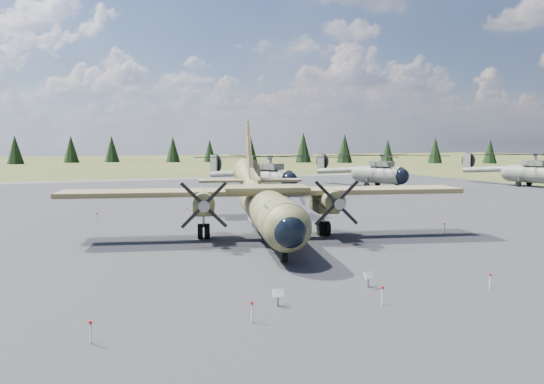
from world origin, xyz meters
name	(u,v)px	position (x,y,z in m)	size (l,w,h in m)	color
ground	(241,250)	(0.00, 0.00, 0.00)	(500.00, 500.00, 0.00)	brown
apron	(203,227)	(0.00, 10.00, 0.00)	(120.00, 120.00, 0.04)	#595A5E
transport_plane	(264,199)	(3.31, 4.47, 2.77)	(29.08, 26.05, 9.64)	#3A4425
helicopter_near	(268,167)	(15.24, 34.42, 3.70)	(26.66, 26.66, 5.22)	gray
helicopter_mid	(379,164)	(34.96, 37.55, 3.64)	(26.34, 26.34, 5.13)	gray
helicopter_far	(532,163)	(57.87, 29.57, 3.71)	(24.09, 25.88, 5.23)	gray
info_placard_left	(278,295)	(-2.27, -11.96, 0.52)	(0.51, 0.24, 0.78)	gray
info_placard_right	(368,277)	(2.99, -10.79, 0.52)	(0.52, 0.30, 0.78)	gray
barrier_fence	(234,243)	(-0.46, -0.08, 0.51)	(33.12, 29.62, 0.85)	white
treeline	(263,184)	(-0.33, -4.99, 4.74)	(322.29, 329.55, 10.94)	black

